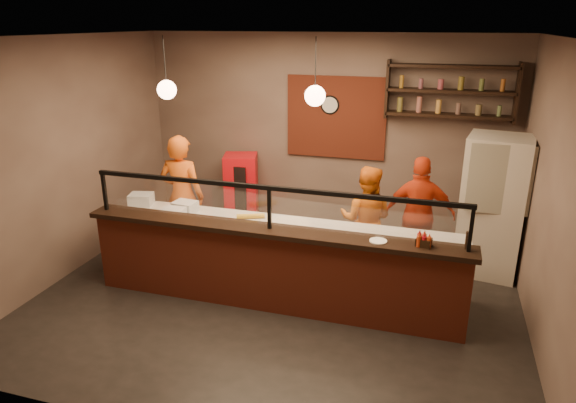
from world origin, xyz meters
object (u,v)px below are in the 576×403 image
(cook_left, at_px, (182,196))
(condiment_caddy, at_px, (424,242))
(cook_mid, at_px, (366,220))
(cook_right, at_px, (419,215))
(wall_clock, at_px, (330,105))
(pizza_dough, at_px, (288,224))
(red_cooler, at_px, (241,191))
(pepper_mill, at_px, (467,240))
(fridge, at_px, (493,206))

(cook_left, xyz_separation_m, condiment_caddy, (3.50, -1.12, 0.19))
(cook_mid, height_order, cook_right, cook_right)
(cook_right, distance_m, condiment_caddy, 1.59)
(wall_clock, relative_size, cook_mid, 0.20)
(cook_right, height_order, pizza_dough, cook_right)
(cook_left, height_order, red_cooler, cook_left)
(wall_clock, height_order, cook_right, wall_clock)
(condiment_caddy, distance_m, pepper_mill, 0.45)
(cook_left, bearing_deg, cook_right, -174.18)
(wall_clock, height_order, red_cooler, wall_clock)
(cook_left, xyz_separation_m, fridge, (4.34, 0.71, 0.05))
(wall_clock, distance_m, cook_right, 2.33)
(fridge, bearing_deg, wall_clock, 168.44)
(cook_mid, height_order, red_cooler, cook_mid)
(red_cooler, bearing_deg, cook_left, -122.36)
(wall_clock, relative_size, condiment_caddy, 1.89)
(cook_right, xyz_separation_m, red_cooler, (-2.99, 0.88, -0.20))
(condiment_caddy, bearing_deg, pepper_mill, 6.35)
(red_cooler, distance_m, pizza_dough, 2.37)
(red_cooler, bearing_deg, pepper_mill, -49.66)
(cook_mid, bearing_deg, cook_right, -159.68)
(cook_left, height_order, cook_mid, cook_left)
(fridge, distance_m, pizza_dough, 2.84)
(wall_clock, relative_size, fridge, 0.15)
(cook_left, xyz_separation_m, red_cooler, (0.40, 1.33, -0.29))
(red_cooler, xyz_separation_m, pepper_mill, (3.54, -2.40, 0.53))
(wall_clock, bearing_deg, cook_right, -37.49)
(pizza_dough, bearing_deg, cook_left, 162.55)
(fridge, distance_m, pepper_mill, 1.83)
(wall_clock, xyz_separation_m, pizza_dough, (-0.03, -2.20, -1.19))
(cook_right, relative_size, fridge, 0.85)
(cook_left, bearing_deg, wall_clock, -140.04)
(pepper_mill, bearing_deg, fridge, 77.30)
(red_cooler, height_order, condiment_caddy, red_cooler)
(cook_left, height_order, pepper_mill, cook_left)
(fridge, relative_size, pepper_mill, 9.84)
(cook_right, height_order, red_cooler, cook_right)
(cook_right, bearing_deg, cook_mid, 11.82)
(cook_right, distance_m, pizza_dough, 1.88)
(red_cooler, relative_size, pepper_mill, 6.35)
(pizza_dough, bearing_deg, cook_right, 32.69)
(red_cooler, distance_m, pepper_mill, 4.31)
(pepper_mill, bearing_deg, cook_left, 164.83)
(cook_mid, height_order, pizza_dough, cook_mid)
(cook_left, relative_size, fridge, 0.95)
(cook_right, relative_size, condiment_caddy, 10.42)
(wall_clock, relative_size, pizza_dough, 0.53)
(fridge, distance_m, condiment_caddy, 2.01)
(cook_mid, xyz_separation_m, cook_right, (0.70, 0.22, 0.06))
(wall_clock, relative_size, cook_right, 0.18)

